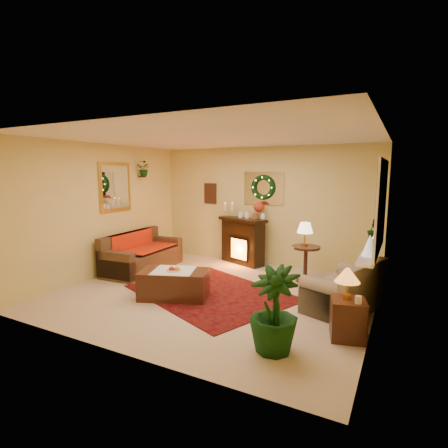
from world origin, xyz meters
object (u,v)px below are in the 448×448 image
at_px(sofa, 143,250).
at_px(fireplace, 243,239).
at_px(side_table_round, 305,265).
at_px(coffee_table, 174,285).
at_px(end_table_square, 348,317).
at_px(loveseat, 344,282).

bearing_deg(sofa, fireplace, 39.29).
xyz_separation_m(side_table_round, coffee_table, (-1.68, -1.85, -0.12)).
bearing_deg(end_table_square, coffee_table, 176.38).
bearing_deg(coffee_table, side_table_round, 27.44).
bearing_deg(end_table_square, fireplace, 134.59).
distance_m(sofa, end_table_square, 4.48).
height_order(loveseat, end_table_square, loveseat).
distance_m(loveseat, coffee_table, 2.68).
xyz_separation_m(fireplace, coffee_table, (-0.07, -2.53, -0.34)).
xyz_separation_m(fireplace, end_table_square, (2.67, -2.71, -0.28)).
xyz_separation_m(sofa, side_table_round, (3.24, 0.79, -0.10)).
height_order(fireplace, end_table_square, fireplace).
relative_size(loveseat, side_table_round, 1.90).
relative_size(fireplace, coffee_table, 0.97).
height_order(sofa, coffee_table, sofa).
bearing_deg(coffee_table, end_table_square, -23.84).
bearing_deg(sofa, loveseat, -6.38).
relative_size(sofa, fireplace, 1.74).
xyz_separation_m(end_table_square, coffee_table, (-2.74, 0.17, -0.06)).
height_order(end_table_square, coffee_table, end_table_square).
xyz_separation_m(sofa, end_table_square, (4.30, -1.24, -0.16)).
relative_size(side_table_round, end_table_square, 1.36).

